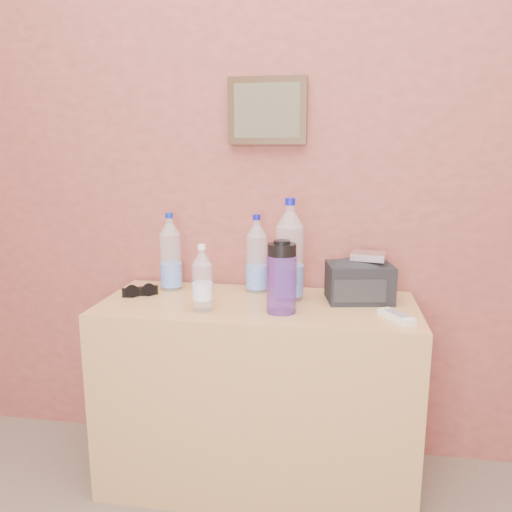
{
  "coord_description": "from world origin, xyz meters",
  "views": [
    {
      "loc": [
        0.21,
        0.03,
        1.25
      ],
      "look_at": [
        -0.06,
        1.71,
        0.89
      ],
      "focal_mm": 35.0,
      "sensor_mm": 36.0,
      "label": 1
    }
  ],
  "objects_px": {
    "dresser": "(257,393)",
    "pet_large_b": "(257,258)",
    "pet_large_a": "(171,256)",
    "pet_large_c": "(289,255)",
    "ac_remote": "(397,316)",
    "foil_packet": "(368,256)",
    "nalgene_bottle": "(282,277)",
    "pet_small": "(202,282)",
    "toiletry_bag": "(359,280)",
    "sunglasses": "(140,291)"
  },
  "relations": [
    {
      "from": "pet_large_a",
      "to": "pet_large_b",
      "type": "xyz_separation_m",
      "value": [
        0.34,
        0.02,
        -0.0
      ]
    },
    {
      "from": "pet_large_a",
      "to": "pet_large_c",
      "type": "height_order",
      "value": "pet_large_c"
    },
    {
      "from": "pet_large_a",
      "to": "toiletry_bag",
      "type": "bearing_deg",
      "value": -3.3
    },
    {
      "from": "pet_large_b",
      "to": "ac_remote",
      "type": "xyz_separation_m",
      "value": [
        0.5,
        -0.26,
        -0.12
      ]
    },
    {
      "from": "foil_packet",
      "to": "nalgene_bottle",
      "type": "bearing_deg",
      "value": -148.58
    },
    {
      "from": "ac_remote",
      "to": "nalgene_bottle",
      "type": "bearing_deg",
      "value": -125.57
    },
    {
      "from": "sunglasses",
      "to": "toiletry_bag",
      "type": "xyz_separation_m",
      "value": [
        0.82,
        0.07,
        0.06
      ]
    },
    {
      "from": "dresser",
      "to": "pet_large_b",
      "type": "bearing_deg",
      "value": 100.18
    },
    {
      "from": "nalgene_bottle",
      "to": "sunglasses",
      "type": "relative_size",
      "value": 1.85
    },
    {
      "from": "pet_small",
      "to": "nalgene_bottle",
      "type": "bearing_deg",
      "value": 6.5
    },
    {
      "from": "nalgene_bottle",
      "to": "pet_large_c",
      "type": "bearing_deg",
      "value": 85.99
    },
    {
      "from": "pet_large_b",
      "to": "dresser",
      "type": "bearing_deg",
      "value": -79.82
    },
    {
      "from": "pet_large_a",
      "to": "pet_large_c",
      "type": "xyz_separation_m",
      "value": [
        0.48,
        -0.06,
        0.03
      ]
    },
    {
      "from": "pet_large_a",
      "to": "pet_large_c",
      "type": "distance_m",
      "value": 0.48
    },
    {
      "from": "pet_large_b",
      "to": "pet_small",
      "type": "distance_m",
      "value": 0.31
    },
    {
      "from": "nalgene_bottle",
      "to": "ac_remote",
      "type": "xyz_separation_m",
      "value": [
        0.38,
        -0.02,
        -0.11
      ]
    },
    {
      "from": "dresser",
      "to": "pet_large_a",
      "type": "distance_m",
      "value": 0.63
    },
    {
      "from": "toiletry_bag",
      "to": "pet_small",
      "type": "bearing_deg",
      "value": -168.67
    },
    {
      "from": "pet_large_a",
      "to": "pet_large_b",
      "type": "bearing_deg",
      "value": 4.1
    },
    {
      "from": "nalgene_bottle",
      "to": "pet_large_a",
      "type": "bearing_deg",
      "value": 154.47
    },
    {
      "from": "nalgene_bottle",
      "to": "toiletry_bag",
      "type": "height_order",
      "value": "nalgene_bottle"
    },
    {
      "from": "ac_remote",
      "to": "toiletry_bag",
      "type": "xyz_separation_m",
      "value": [
        -0.11,
        0.2,
        0.07
      ]
    },
    {
      "from": "pet_large_c",
      "to": "pet_small",
      "type": "height_order",
      "value": "pet_large_c"
    },
    {
      "from": "sunglasses",
      "to": "foil_packet",
      "type": "xyz_separation_m",
      "value": [
        0.85,
        0.07,
        0.15
      ]
    },
    {
      "from": "pet_large_c",
      "to": "ac_remote",
      "type": "relative_size",
      "value": 2.6
    },
    {
      "from": "dresser",
      "to": "nalgene_bottle",
      "type": "relative_size",
      "value": 4.58
    },
    {
      "from": "pet_small",
      "to": "toiletry_bag",
      "type": "relative_size",
      "value": 1.01
    },
    {
      "from": "sunglasses",
      "to": "ac_remote",
      "type": "height_order",
      "value": "sunglasses"
    },
    {
      "from": "pet_large_c",
      "to": "toiletry_bag",
      "type": "relative_size",
      "value": 1.63
    },
    {
      "from": "pet_large_a",
      "to": "ac_remote",
      "type": "distance_m",
      "value": 0.89
    },
    {
      "from": "pet_large_c",
      "to": "toiletry_bag",
      "type": "height_order",
      "value": "pet_large_c"
    },
    {
      "from": "dresser",
      "to": "sunglasses",
      "type": "relative_size",
      "value": 8.46
    },
    {
      "from": "dresser",
      "to": "nalgene_bottle",
      "type": "bearing_deg",
      "value": -43.55
    },
    {
      "from": "pet_large_c",
      "to": "pet_small",
      "type": "distance_m",
      "value": 0.34
    },
    {
      "from": "pet_large_a",
      "to": "pet_small",
      "type": "xyz_separation_m",
      "value": [
        0.2,
        -0.25,
        -0.03
      ]
    },
    {
      "from": "dresser",
      "to": "pet_large_a",
      "type": "relative_size",
      "value": 3.73
    },
    {
      "from": "pet_large_b",
      "to": "foil_packet",
      "type": "bearing_deg",
      "value": -9.0
    },
    {
      "from": "dresser",
      "to": "pet_large_c",
      "type": "height_order",
      "value": "pet_large_c"
    },
    {
      "from": "pet_large_b",
      "to": "ac_remote",
      "type": "distance_m",
      "value": 0.58
    },
    {
      "from": "pet_large_a",
      "to": "pet_small",
      "type": "height_order",
      "value": "pet_large_a"
    },
    {
      "from": "toiletry_bag",
      "to": "pet_large_b",
      "type": "bearing_deg",
      "value": 160.17
    },
    {
      "from": "dresser",
      "to": "foil_packet",
      "type": "bearing_deg",
      "value": 12.63
    },
    {
      "from": "ac_remote",
      "to": "toiletry_bag",
      "type": "height_order",
      "value": "toiletry_bag"
    },
    {
      "from": "pet_large_b",
      "to": "pet_large_c",
      "type": "height_order",
      "value": "pet_large_c"
    },
    {
      "from": "dresser",
      "to": "pet_large_a",
      "type": "bearing_deg",
      "value": 160.57
    },
    {
      "from": "pet_large_b",
      "to": "nalgene_bottle",
      "type": "bearing_deg",
      "value": -63.16
    },
    {
      "from": "pet_large_c",
      "to": "pet_small",
      "type": "relative_size",
      "value": 1.61
    },
    {
      "from": "nalgene_bottle",
      "to": "sunglasses",
      "type": "height_order",
      "value": "nalgene_bottle"
    },
    {
      "from": "pet_large_c",
      "to": "pet_small",
      "type": "xyz_separation_m",
      "value": [
        -0.28,
        -0.19,
        -0.06
      ]
    },
    {
      "from": "dresser",
      "to": "pet_large_b",
      "type": "height_order",
      "value": "pet_large_b"
    }
  ]
}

